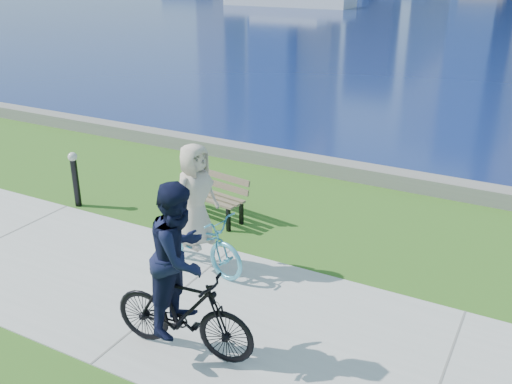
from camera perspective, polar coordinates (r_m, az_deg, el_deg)
ground at (r=8.95m, az=-8.35°, el=-10.49°), size 320.00×320.00×0.00m
concrete_path at (r=8.94m, az=-8.35°, el=-10.44°), size 80.00×3.50×0.02m
seawall at (r=13.79m, az=7.00°, el=2.56°), size 90.00×0.50×0.35m
park_bench at (r=11.31m, az=-4.78°, el=0.11°), size 1.80×0.86×0.89m
bollard_lamp at (r=12.29m, az=-17.65°, el=1.57°), size 0.19×0.19×1.18m
cyclist_woman at (r=9.34m, az=-5.97°, el=-3.12°), size 1.04×2.07×2.15m
cyclist_man at (r=7.31m, az=-7.47°, el=-9.22°), size 0.82×2.03×2.38m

